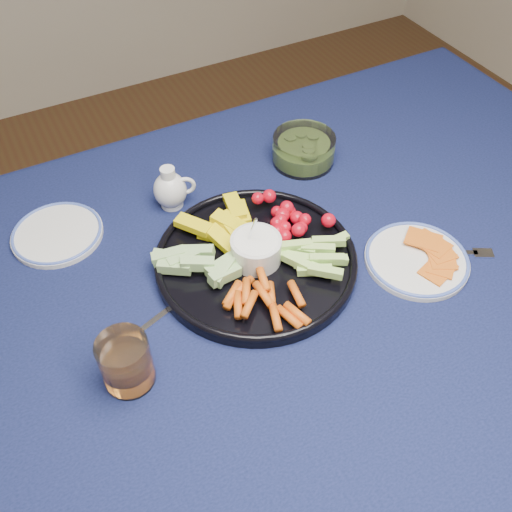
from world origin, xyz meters
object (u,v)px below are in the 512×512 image
creamer_pitcher (171,190)px  side_plate_extra (57,233)px  crudite_platter (255,258)px  pickle_bowl (304,150)px  cheese_plate (417,258)px  juice_tumbler (127,364)px  dining_table (275,311)px

creamer_pitcher → side_plate_extra: bearing=175.4°
crudite_platter → side_plate_extra: 0.39m
pickle_bowl → cheese_plate: 0.35m
juice_tumbler → side_plate_extra: size_ratio=0.54×
crudite_platter → cheese_plate: 0.30m
creamer_pitcher → cheese_plate: bearing=-46.4°
juice_tumbler → side_plate_extra: bearing=93.2°
crudite_platter → creamer_pitcher: 0.24m
juice_tumbler → side_plate_extra: 0.36m
cheese_plate → juice_tumbler: (-0.54, 0.01, 0.03)m
crudite_platter → side_plate_extra: (-0.30, 0.24, -0.01)m
crudite_platter → cheese_plate: crudite_platter is taller
side_plate_extra → cheese_plate: bearing=-33.4°
dining_table → juice_tumbler: bearing=-167.4°
pickle_bowl → juice_tumbler: bearing=-146.5°
creamer_pitcher → juice_tumbler: 0.40m
dining_table → crudite_platter: 0.12m
crudite_platter → pickle_bowl: 0.32m
dining_table → pickle_bowl: size_ratio=12.40×
crudite_platter → juice_tumbler: 0.30m
cheese_plate → side_plate_extra: (-0.57, 0.37, -0.00)m
pickle_bowl → juice_tumbler: size_ratio=1.45×
crudite_platter → creamer_pitcher: size_ratio=4.00×
dining_table → cheese_plate: size_ratio=8.79×
pickle_bowl → juice_tumbler: juice_tumbler is taller
creamer_pitcher → cheese_plate: 0.49m
creamer_pitcher → juice_tumbler: bearing=-121.4°
crudite_platter → pickle_bowl: bearing=43.4°
creamer_pitcher → juice_tumbler: size_ratio=0.99×
cheese_plate → juice_tumbler: juice_tumbler is taller
dining_table → juice_tumbler: (-0.29, -0.07, 0.13)m
creamer_pitcher → side_plate_extra: size_ratio=0.53×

